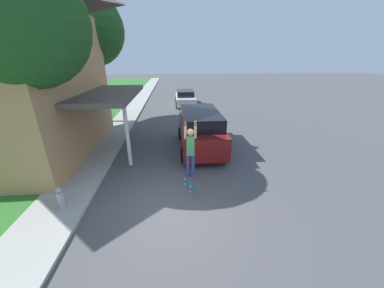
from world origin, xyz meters
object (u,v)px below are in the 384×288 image
at_px(car_down_street, 185,98).
at_px(fire_hydrant, 61,198).
at_px(skateboard, 189,185).
at_px(lawn_tree_near, 22,24).
at_px(lawn_tree_far, 88,30).
at_px(suv_parked, 200,129).
at_px(skateboarder, 190,149).

distance_m(car_down_street, fire_hydrant, 16.40).
bearing_deg(skateboard, lawn_tree_near, 164.56).
relative_size(skateboard, fire_hydrant, 1.08).
distance_m(lawn_tree_far, suv_parked, 9.93).
height_order(lawn_tree_near, fire_hydrant, lawn_tree_near).
bearing_deg(lawn_tree_far, skateboarder, -58.39).
relative_size(car_down_street, fire_hydrant, 6.35).
bearing_deg(skateboard, fire_hydrant, -173.87).
height_order(lawn_tree_near, skateboarder, lawn_tree_near).
relative_size(car_down_street, skateboard, 5.90).
bearing_deg(car_down_street, suv_parked, -89.38).
bearing_deg(lawn_tree_far, lawn_tree_near, -84.17).
relative_size(suv_parked, fire_hydrant, 6.74).
bearing_deg(skateboarder, lawn_tree_far, 121.61).
distance_m(suv_parked, car_down_street, 11.11).
bearing_deg(suv_parked, skateboard, -102.29).
bearing_deg(lawn_tree_far, fire_hydrant, -80.52).
bearing_deg(skateboard, suv_parked, 77.71).
bearing_deg(lawn_tree_near, skateboarder, -13.89).
bearing_deg(car_down_street, skateboard, -92.93).
distance_m(car_down_street, skateboard, 15.25).
bearing_deg(suv_parked, lawn_tree_near, -154.39).
xyz_separation_m(lawn_tree_far, skateboarder, (5.78, -9.40, -4.44)).
xyz_separation_m(lawn_tree_far, fire_hydrant, (1.66, -9.96, -5.68)).
height_order(car_down_street, skateboarder, skateboarder).
relative_size(suv_parked, skateboard, 6.26).
distance_m(lawn_tree_far, skateboard, 12.51).
bearing_deg(lawn_tree_near, lawn_tree_far, 95.83).
bearing_deg(car_down_street, skateboarder, -92.72).
bearing_deg(skateboarder, fire_hydrant, -172.22).
height_order(lawn_tree_far, skateboard, lawn_tree_far).
relative_size(lawn_tree_far, skateboard, 10.91).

